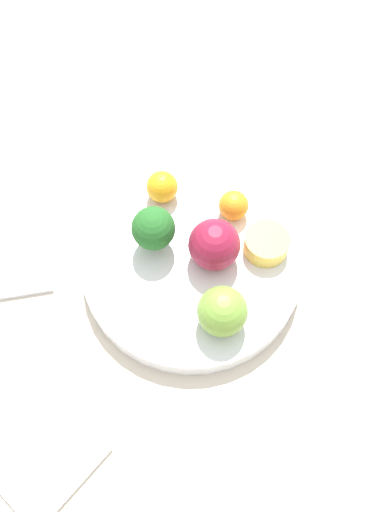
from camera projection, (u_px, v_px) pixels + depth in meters
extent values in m
plane|color=gray|center=(192.00, 277.00, 0.63)|extent=(6.00, 6.00, 0.00)
cube|color=beige|center=(192.00, 274.00, 0.62)|extent=(1.20, 1.20, 0.02)
cylinder|color=white|center=(192.00, 265.00, 0.60)|extent=(0.26, 0.26, 0.03)
cylinder|color=#99C17A|center=(154.00, 242.00, 0.59)|extent=(0.02, 0.02, 0.02)
sphere|color=#236023|center=(153.00, 230.00, 0.56)|extent=(0.05, 0.05, 0.05)
sphere|color=olive|center=(222.00, 311.00, 0.53)|extent=(0.05, 0.05, 0.05)
sphere|color=maroon|center=(214.00, 245.00, 0.56)|extent=(0.06, 0.06, 0.06)
sphere|color=orange|center=(162.00, 187.00, 0.61)|extent=(0.04, 0.04, 0.04)
sphere|color=orange|center=(234.00, 205.00, 0.60)|extent=(0.04, 0.04, 0.04)
cylinder|color=#F4CC4C|center=(266.00, 244.00, 0.58)|extent=(0.05, 0.05, 0.02)
cube|color=white|center=(28.00, 439.00, 0.52)|extent=(0.17, 0.14, 0.01)
cube|color=silver|center=(19.00, 290.00, 0.60)|extent=(0.07, 0.06, 0.01)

